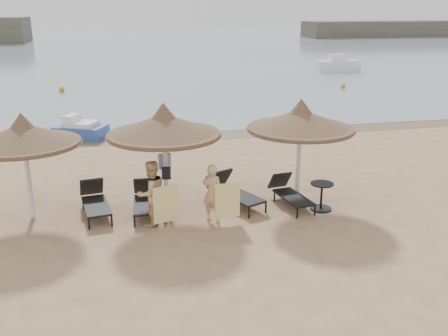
% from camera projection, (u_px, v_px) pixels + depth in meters
% --- Properties ---
extents(ground, '(160.00, 160.00, 0.00)m').
position_uv_depth(ground, '(188.00, 224.00, 13.37)').
color(ground, tan).
rests_on(ground, ground).
extents(sea, '(200.00, 140.00, 0.03)m').
position_uv_depth(sea, '(121.00, 40.00, 87.70)').
color(sea, '#718E9E').
rests_on(sea, ground).
extents(wet_sand_strip, '(200.00, 1.60, 0.01)m').
position_uv_depth(wet_sand_strip, '(157.00, 138.00, 22.10)').
color(wet_sand_strip, brown).
rests_on(wet_sand_strip, ground).
extents(palapa_left, '(2.97, 2.97, 2.95)m').
position_uv_depth(palapa_left, '(23.00, 135.00, 13.05)').
color(palapa_left, silver).
rests_on(palapa_left, ground).
extents(palapa_center, '(3.15, 3.15, 3.12)m').
position_uv_depth(palapa_center, '(164.00, 126.00, 13.47)').
color(palapa_center, silver).
rests_on(palapa_center, ground).
extents(palapa_right, '(3.11, 3.11, 3.09)m').
position_uv_depth(palapa_right, '(301.00, 120.00, 14.23)').
color(palapa_right, silver).
rests_on(palapa_right, ground).
extents(lounger_far_left, '(0.92, 2.03, 0.87)m').
position_uv_depth(lounger_far_left, '(95.00, 200.00, 13.94)').
color(lounger_far_left, black).
rests_on(lounger_far_left, ground).
extents(lounger_near_left, '(0.75, 1.93, 0.84)m').
position_uv_depth(lounger_near_left, '(145.00, 199.00, 14.07)').
color(lounger_near_left, black).
rests_on(lounger_near_left, ground).
extents(lounger_near_right, '(1.44, 2.13, 0.91)m').
position_uv_depth(lounger_near_right, '(233.00, 191.00, 14.62)').
color(lounger_near_right, black).
rests_on(lounger_near_right, ground).
extents(lounger_far_right, '(0.89, 1.93, 0.83)m').
position_uv_depth(lounger_far_right, '(289.00, 192.00, 14.59)').
color(lounger_far_right, black).
rests_on(lounger_far_right, ground).
extents(side_table, '(0.66, 0.66, 0.79)m').
position_uv_depth(side_table, '(321.00, 197.00, 14.23)').
color(side_table, black).
rests_on(side_table, ground).
extents(person_left, '(1.13, 1.00, 2.06)m').
position_uv_depth(person_left, '(151.00, 188.00, 13.03)').
color(person_left, tan).
rests_on(person_left, ground).
extents(person_right, '(1.03, 0.97, 1.88)m').
position_uv_depth(person_right, '(213.00, 188.00, 13.27)').
color(person_right, tan).
rests_on(person_right, ground).
extents(towel_left, '(0.69, 0.22, 1.00)m').
position_uv_depth(towel_left, '(166.00, 204.00, 12.88)').
color(towel_left, yellow).
rests_on(towel_left, ground).
extents(towel_right, '(0.69, 0.06, 0.96)m').
position_uv_depth(towel_right, '(228.00, 200.00, 13.20)').
color(towel_right, yellow).
rests_on(towel_right, ground).
extents(bag_patterned, '(0.36, 0.20, 0.43)m').
position_uv_depth(bag_patterned, '(165.00, 161.00, 13.97)').
color(bag_patterned, white).
rests_on(bag_patterned, ground).
extents(bag_dark, '(0.26, 0.11, 0.35)m').
position_uv_depth(bag_dark, '(166.00, 173.00, 13.73)').
color(bag_dark, black).
rests_on(bag_dark, ground).
extents(pedal_boat, '(2.51, 2.08, 1.01)m').
position_uv_depth(pedal_boat, '(80.00, 129.00, 22.09)').
color(pedal_boat, '#2F4DA9').
rests_on(pedal_boat, ground).
extents(buoy_left, '(0.40, 0.40, 0.40)m').
position_uv_depth(buoy_left, '(62.00, 89.00, 34.06)').
color(buoy_left, orange).
rests_on(buoy_left, ground).
extents(buoy_right, '(0.35, 0.35, 0.35)m').
position_uv_depth(buoy_right, '(343.00, 86.00, 35.68)').
color(buoy_right, orange).
rests_on(buoy_right, ground).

